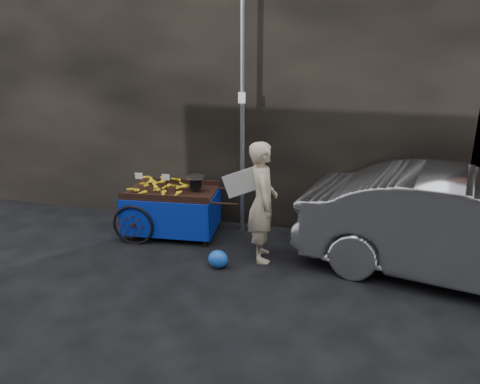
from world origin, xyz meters
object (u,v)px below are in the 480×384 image
(plastic_bag, at_px, (218,259))
(parked_car, at_px, (466,230))
(vendor, at_px, (262,202))
(banana_cart, at_px, (169,195))

(plastic_bag, distance_m, parked_car, 3.63)
(vendor, bearing_deg, banana_cart, 56.55)
(banana_cart, distance_m, vendor, 1.88)
(banana_cart, height_order, plastic_bag, banana_cart)
(vendor, bearing_deg, parked_car, -105.07)
(banana_cart, distance_m, plastic_bag, 1.69)
(banana_cart, xyz_separation_m, parked_car, (4.74, -0.44, 0.06))
(banana_cart, height_order, parked_car, parked_car)
(plastic_bag, bearing_deg, vendor, 40.54)
(vendor, height_order, plastic_bag, vendor)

